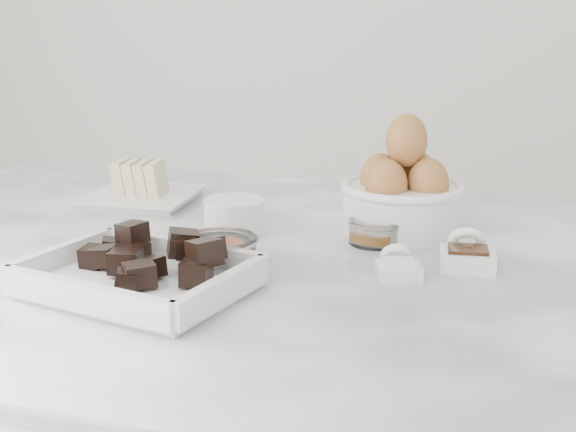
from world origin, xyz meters
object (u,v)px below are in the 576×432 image
object	(u,v)px
sugar_ramekin	(234,215)
egg_bowl	(403,194)
butter_plate	(142,188)
chocolate_dish	(137,269)
honey_bowl	(376,231)
vanilla_spoon	(467,255)
zest_bowl	(220,251)
salt_spoon	(398,266)

from	to	relation	value
sugar_ramekin	egg_bowl	xyz separation A→B (m)	(0.20, 0.08, 0.02)
butter_plate	chocolate_dish	bearing A→B (deg)	-62.90
honey_bowl	vanilla_spoon	world-z (taller)	vanilla_spoon
butter_plate	vanilla_spoon	bearing A→B (deg)	-18.02
butter_plate	vanilla_spoon	world-z (taller)	butter_plate
sugar_ramekin	honey_bowl	world-z (taller)	sugar_ramekin
chocolate_dish	zest_bowl	xyz separation A→B (m)	(0.05, 0.09, -0.00)
chocolate_dish	egg_bowl	size ratio (longest dim) A/B	1.56
vanilla_spoon	salt_spoon	bearing A→B (deg)	-141.48
honey_bowl	zest_bowl	xyz separation A→B (m)	(-0.15, -0.15, 0.00)
sugar_ramekin	zest_bowl	bearing A→B (deg)	-75.38
zest_bowl	vanilla_spoon	bearing A→B (deg)	18.60
chocolate_dish	honey_bowl	xyz separation A→B (m)	(0.20, 0.24, -0.01)
salt_spoon	egg_bowl	bearing A→B (deg)	98.68
sugar_ramekin	salt_spoon	distance (m)	0.25
honey_bowl	salt_spoon	world-z (taller)	salt_spoon
sugar_ramekin	vanilla_spoon	bearing A→B (deg)	-8.06
sugar_ramekin	salt_spoon	world-z (taller)	sugar_ramekin
chocolate_dish	salt_spoon	world-z (taller)	chocolate_dish
butter_plate	sugar_ramekin	bearing A→B (deg)	-31.23
egg_bowl	salt_spoon	size ratio (longest dim) A/B	2.39
egg_bowl	vanilla_spoon	xyz separation A→B (m)	(0.09, -0.12, -0.03)
zest_bowl	egg_bowl	bearing A→B (deg)	51.41
egg_bowl	zest_bowl	world-z (taller)	egg_bowl
chocolate_dish	egg_bowl	bearing A→B (deg)	53.91
butter_plate	salt_spoon	distance (m)	0.47
egg_bowl	honey_bowl	distance (m)	0.07
vanilla_spoon	egg_bowl	bearing A→B (deg)	128.09
sugar_ramekin	vanilla_spoon	size ratio (longest dim) A/B	0.98
sugar_ramekin	honey_bowl	bearing A→B (deg)	6.05
chocolate_dish	egg_bowl	world-z (taller)	egg_bowl
butter_plate	vanilla_spoon	xyz separation A→B (m)	(0.49, -0.16, -0.01)
chocolate_dish	vanilla_spoon	size ratio (longest dim) A/B	3.15
sugar_ramekin	vanilla_spoon	distance (m)	0.30
chocolate_dish	honey_bowl	bearing A→B (deg)	50.54
egg_bowl	vanilla_spoon	size ratio (longest dim) A/B	2.02
vanilla_spoon	salt_spoon	distance (m)	0.09
sugar_ramekin	honey_bowl	xyz separation A→B (m)	(0.18, 0.02, -0.01)
honey_bowl	vanilla_spoon	distance (m)	0.13
sugar_ramekin	zest_bowl	xyz separation A→B (m)	(0.03, -0.13, -0.01)
egg_bowl	chocolate_dish	bearing A→B (deg)	-126.09
egg_bowl	honey_bowl	size ratio (longest dim) A/B	2.25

